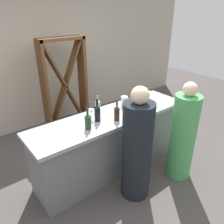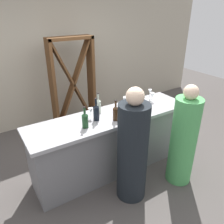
{
  "view_description": "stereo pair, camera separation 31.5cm",
  "coord_description": "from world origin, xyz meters",
  "px_view_note": "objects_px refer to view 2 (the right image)",
  "views": [
    {
      "loc": [
        -1.84,
        -2.31,
        2.41
      ],
      "look_at": [
        0.0,
        0.0,
        1.0
      ],
      "focal_mm": 36.06,
      "sensor_mm": 36.0,
      "label": 1
    },
    {
      "loc": [
        -1.58,
        -2.49,
        2.41
      ],
      "look_at": [
        0.0,
        0.0,
        1.0
      ],
      "focal_mm": 36.06,
      "sensor_mm": 36.0,
      "label": 2
    }
  ],
  "objects_px": {
    "wine_rack": "(73,84)",
    "wine_bottle_second_right_amber_brown": "(116,113)",
    "water_pitcher": "(126,102)",
    "wine_glass_near_left": "(91,111)",
    "person_left_guest": "(133,151)",
    "person_center_guest": "(183,140)",
    "wine_bottle_center_clear_pale": "(98,105)",
    "wine_glass_near_center": "(152,95)",
    "wine_bottle_second_left_near_black": "(96,112)",
    "wine_glass_near_right": "(150,92)",
    "wine_bottle_leftmost_olive_green": "(85,120)"
  },
  "relations": [
    {
      "from": "wine_bottle_second_left_near_black",
      "to": "wine_glass_near_left",
      "type": "relative_size",
      "value": 2.14
    },
    {
      "from": "wine_bottle_second_right_amber_brown",
      "to": "wine_glass_near_center",
      "type": "height_order",
      "value": "wine_bottle_second_right_amber_brown"
    },
    {
      "from": "wine_bottle_leftmost_olive_green",
      "to": "water_pitcher",
      "type": "bearing_deg",
      "value": 15.99
    },
    {
      "from": "wine_bottle_second_left_near_black",
      "to": "water_pitcher",
      "type": "height_order",
      "value": "wine_bottle_second_left_near_black"
    },
    {
      "from": "wine_rack",
      "to": "wine_bottle_second_right_amber_brown",
      "type": "distance_m",
      "value": 1.82
    },
    {
      "from": "wine_bottle_center_clear_pale",
      "to": "wine_glass_near_center",
      "type": "relative_size",
      "value": 2.11
    },
    {
      "from": "wine_glass_near_center",
      "to": "person_left_guest",
      "type": "xyz_separation_m",
      "value": [
        -0.93,
        -0.71,
        -0.33
      ]
    },
    {
      "from": "wine_rack",
      "to": "wine_bottle_second_right_amber_brown",
      "type": "xyz_separation_m",
      "value": [
        -0.14,
        -1.81,
        0.13
      ]
    },
    {
      "from": "person_left_guest",
      "to": "person_center_guest",
      "type": "relative_size",
      "value": 1.05
    },
    {
      "from": "wine_bottle_second_left_near_black",
      "to": "wine_glass_near_right",
      "type": "relative_size",
      "value": 1.91
    },
    {
      "from": "wine_bottle_second_right_amber_brown",
      "to": "wine_glass_near_center",
      "type": "bearing_deg",
      "value": 15.61
    },
    {
      "from": "wine_glass_near_center",
      "to": "water_pitcher",
      "type": "relative_size",
      "value": 0.88
    },
    {
      "from": "person_left_guest",
      "to": "water_pitcher",
      "type": "bearing_deg",
      "value": -51.44
    },
    {
      "from": "wine_glass_near_left",
      "to": "water_pitcher",
      "type": "height_order",
      "value": "water_pitcher"
    },
    {
      "from": "wine_rack",
      "to": "person_center_guest",
      "type": "relative_size",
      "value": 1.25
    },
    {
      "from": "wine_rack",
      "to": "person_center_guest",
      "type": "xyz_separation_m",
      "value": [
        0.61,
        -2.41,
        -0.25
      ]
    },
    {
      "from": "person_center_guest",
      "to": "wine_bottle_second_right_amber_brown",
      "type": "bearing_deg",
      "value": 53.64
    },
    {
      "from": "wine_bottle_second_right_amber_brown",
      "to": "person_center_guest",
      "type": "bearing_deg",
      "value": -38.79
    },
    {
      "from": "person_left_guest",
      "to": "wine_rack",
      "type": "bearing_deg",
      "value": -26.14
    },
    {
      "from": "wine_glass_near_center",
      "to": "wine_glass_near_left",
      "type": "bearing_deg",
      "value": -179.82
    },
    {
      "from": "wine_bottle_second_right_amber_brown",
      "to": "person_left_guest",
      "type": "relative_size",
      "value": 0.19
    },
    {
      "from": "wine_rack",
      "to": "wine_glass_near_left",
      "type": "bearing_deg",
      "value": -104.41
    },
    {
      "from": "wine_glass_near_left",
      "to": "water_pitcher",
      "type": "distance_m",
      "value": 0.65
    },
    {
      "from": "wine_bottle_center_clear_pale",
      "to": "wine_glass_near_center",
      "type": "height_order",
      "value": "wine_bottle_center_clear_pale"
    },
    {
      "from": "wine_glass_near_right",
      "to": "wine_bottle_second_left_near_black",
      "type": "bearing_deg",
      "value": -170.23
    },
    {
      "from": "wine_bottle_center_clear_pale",
      "to": "person_center_guest",
      "type": "bearing_deg",
      "value": -48.45
    },
    {
      "from": "wine_bottle_second_right_amber_brown",
      "to": "wine_glass_near_right",
      "type": "height_order",
      "value": "wine_bottle_second_right_amber_brown"
    },
    {
      "from": "wine_bottle_second_right_amber_brown",
      "to": "person_center_guest",
      "type": "relative_size",
      "value": 0.2
    },
    {
      "from": "wine_bottle_leftmost_olive_green",
      "to": "wine_glass_near_left",
      "type": "xyz_separation_m",
      "value": [
        0.19,
        0.2,
        -0.0
      ]
    },
    {
      "from": "wine_bottle_second_right_amber_brown",
      "to": "wine_glass_near_center",
      "type": "distance_m",
      "value": 0.92
    },
    {
      "from": "wine_bottle_second_right_amber_brown",
      "to": "water_pitcher",
      "type": "distance_m",
      "value": 0.48
    },
    {
      "from": "wine_glass_near_center",
      "to": "wine_glass_near_right",
      "type": "relative_size",
      "value": 0.86
    },
    {
      "from": "wine_bottle_second_left_near_black",
      "to": "wine_bottle_center_clear_pale",
      "type": "height_order",
      "value": "wine_bottle_second_left_near_black"
    },
    {
      "from": "wine_glass_near_center",
      "to": "water_pitcher",
      "type": "bearing_deg",
      "value": 176.11
    },
    {
      "from": "wine_glass_near_center",
      "to": "person_center_guest",
      "type": "distance_m",
      "value": 0.94
    },
    {
      "from": "wine_rack",
      "to": "wine_glass_near_left",
      "type": "xyz_separation_m",
      "value": [
        -0.4,
        -1.57,
        0.12
      ]
    },
    {
      "from": "wine_bottle_leftmost_olive_green",
      "to": "wine_glass_near_right",
      "type": "xyz_separation_m",
      "value": [
        1.37,
        0.3,
        0.01
      ]
    },
    {
      "from": "wine_glass_near_right",
      "to": "person_center_guest",
      "type": "height_order",
      "value": "person_center_guest"
    },
    {
      "from": "wine_bottle_leftmost_olive_green",
      "to": "wine_glass_near_left",
      "type": "distance_m",
      "value": 0.27
    },
    {
      "from": "wine_bottle_center_clear_pale",
      "to": "person_center_guest",
      "type": "distance_m",
      "value": 1.31
    },
    {
      "from": "wine_bottle_second_left_near_black",
      "to": "wine_bottle_second_right_amber_brown",
      "type": "xyz_separation_m",
      "value": [
        0.22,
        -0.15,
        -0.01
      ]
    },
    {
      "from": "water_pitcher",
      "to": "wine_bottle_second_left_near_black",
      "type": "bearing_deg",
      "value": -167.59
    },
    {
      "from": "wine_glass_near_left",
      "to": "person_center_guest",
      "type": "height_order",
      "value": "person_center_guest"
    },
    {
      "from": "wine_bottle_second_right_amber_brown",
      "to": "person_center_guest",
      "type": "xyz_separation_m",
      "value": [
        0.75,
        -0.6,
        -0.37
      ]
    },
    {
      "from": "wine_rack",
      "to": "wine_glass_near_center",
      "type": "relative_size",
      "value": 12.59
    },
    {
      "from": "wine_bottle_second_right_amber_brown",
      "to": "wine_bottle_leftmost_olive_green",
      "type": "bearing_deg",
      "value": 174.51
    },
    {
      "from": "wine_rack",
      "to": "person_left_guest",
      "type": "relative_size",
      "value": 1.19
    },
    {
      "from": "wine_bottle_center_clear_pale",
      "to": "wine_glass_near_left",
      "type": "relative_size",
      "value": 2.04
    },
    {
      "from": "person_left_guest",
      "to": "person_center_guest",
      "type": "bearing_deg",
      "value": -121.44
    },
    {
      "from": "wine_rack",
      "to": "wine_bottle_second_right_amber_brown",
      "type": "relative_size",
      "value": 6.2
    }
  ]
}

